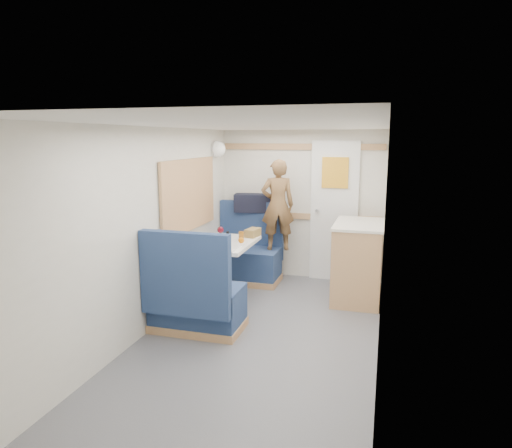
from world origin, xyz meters
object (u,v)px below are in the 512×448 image
(tray, at_px, (226,248))
(wine_glass, at_px, (220,231))
(beer_glass, at_px, (241,236))
(person, at_px, (278,205))
(pepper_grinder, at_px, (228,235))
(orange_fruit, at_px, (241,240))
(tumbler_left, at_px, (193,243))
(dome_light, at_px, (218,149))
(galley_counter, at_px, (358,261))
(bench_far, at_px, (247,259))
(bread_loaf, at_px, (253,233))
(dinette_table, at_px, (225,255))
(salt_grinder, at_px, (215,239))
(cheese_block, at_px, (214,244))
(bench_near, at_px, (195,303))
(duffel_bag, at_px, (253,203))

(tray, bearing_deg, wine_glass, 119.16)
(wine_glass, height_order, beer_glass, wine_glass)
(person, distance_m, pepper_grinder, 0.88)
(person, relative_size, pepper_grinder, 13.57)
(orange_fruit, bearing_deg, tumbler_left, -146.84)
(dome_light, bearing_deg, tumbler_left, -82.33)
(beer_glass, bearing_deg, galley_counter, 15.65)
(wine_glass, relative_size, pepper_grinder, 1.93)
(bench_far, distance_m, galley_counter, 1.51)
(person, xyz_separation_m, bread_loaf, (-0.18, -0.52, -0.27))
(tray, xyz_separation_m, wine_glass, (-0.18, 0.32, 0.11))
(dome_light, distance_m, tumbler_left, 1.58)
(dinette_table, relative_size, tumbler_left, 8.77)
(salt_grinder, bearing_deg, bench_far, 84.18)
(person, height_order, beer_glass, person)
(dinette_table, xyz_separation_m, galley_counter, (1.47, 0.55, -0.10))
(dome_light, relative_size, cheese_block, 2.05)
(wine_glass, bearing_deg, pepper_grinder, 76.01)
(tray, bearing_deg, bench_near, -101.30)
(dome_light, xyz_separation_m, tray, (0.51, -1.14, -1.02))
(dinette_table, relative_size, salt_grinder, 11.17)
(bread_loaf, bearing_deg, salt_grinder, -126.57)
(person, relative_size, wine_glass, 7.02)
(dinette_table, xyz_separation_m, orange_fruit, (0.22, -0.08, 0.21))
(galley_counter, relative_size, beer_glass, 9.65)
(orange_fruit, xyz_separation_m, tumbler_left, (-0.45, -0.29, 0.00))
(cheese_block, bearing_deg, person, 69.85)
(dinette_table, height_order, bench_near, bench_near)
(dinette_table, relative_size, beer_glass, 9.65)
(person, distance_m, bread_loaf, 0.61)
(beer_glass, relative_size, bread_loaf, 0.42)
(bread_loaf, bearing_deg, bench_far, 114.69)
(galley_counter, height_order, orange_fruit, galley_counter)
(pepper_grinder, bearing_deg, beer_glass, -1.36)
(orange_fruit, height_order, salt_grinder, orange_fruit)
(pepper_grinder, bearing_deg, salt_grinder, -105.23)
(wine_glass, distance_m, beer_glass, 0.26)
(dinette_table, relative_size, dome_light, 4.60)
(bench_far, distance_m, tray, 1.23)
(dome_light, height_order, person, dome_light)
(galley_counter, distance_m, person, 1.25)
(bench_far, bearing_deg, dome_light, -177.88)
(person, bearing_deg, orange_fruit, 60.27)
(tray, bearing_deg, cheese_block, 175.03)
(duffel_bag, height_order, tray, duffel_bag)
(bench_near, xyz_separation_m, person, (0.41, 1.76, 0.74))
(galley_counter, xyz_separation_m, bread_loaf, (-1.24, -0.17, 0.30))
(person, relative_size, tumbler_left, 11.23)
(tumbler_left, bearing_deg, bread_loaf, 59.04)
(duffel_bag, bearing_deg, tumbler_left, -108.23)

